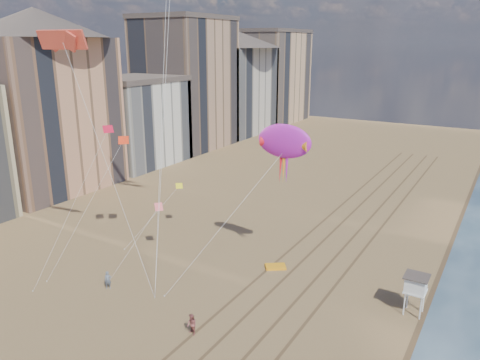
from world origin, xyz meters
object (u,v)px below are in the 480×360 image
at_px(lifeguard_stand, 416,285).
at_px(kite_flyer_a, 108,280).
at_px(grounded_kite, 276,267).
at_px(show_kite, 284,142).
at_px(kite_flyer_b, 192,325).

xyz_separation_m(lifeguard_stand, kite_flyer_a, (-26.67, -10.72, -1.95)).
xyz_separation_m(lifeguard_stand, grounded_kite, (-14.50, 1.64, -2.74)).
distance_m(lifeguard_stand, grounded_kite, 14.84).
xyz_separation_m(show_kite, kite_flyer_b, (-1.08, -14.58, -12.88)).
xyz_separation_m(grounded_kite, kite_flyer_a, (-12.18, -12.35, 0.79)).
bearing_deg(kite_flyer_a, kite_flyer_b, -50.85).
xyz_separation_m(lifeguard_stand, kite_flyer_b, (-15.09, -12.66, -1.93)).
distance_m(grounded_kite, show_kite, 13.70).
relative_size(grounded_kite, show_kite, 0.12).
height_order(lifeguard_stand, grounded_kite, lifeguard_stand).
height_order(grounded_kite, kite_flyer_a, kite_flyer_a).
distance_m(show_kite, kite_flyer_a, 22.06).
bearing_deg(show_kite, grounded_kite, -149.41).
distance_m(lifeguard_stand, show_kite, 17.88).
relative_size(grounded_kite, kite_flyer_a, 1.18).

